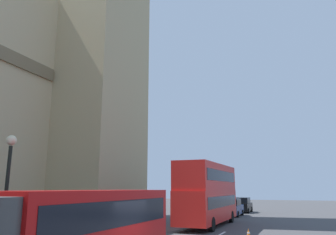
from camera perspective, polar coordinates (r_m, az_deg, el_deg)
The scene contains 5 objects.
double_decker_bus at distance 27.79m, azimuth 7.03°, elevation -12.68°, with size 10.59×2.54×4.90m.
sedan_lead at distance 37.72m, azimuth 11.11°, elevation -15.14°, with size 4.40×1.86×1.85m.
sedan_trailing at distance 43.62m, azimuth 12.91°, elevation -14.64°, with size 4.40×1.86×1.85m.
traffic_cone_middle at distance 21.58m, azimuth 13.86°, elevation -19.05°, with size 0.36×0.36×0.58m.
street_lamp at distance 15.93m, azimuth -26.29°, elevation -10.70°, with size 0.44×0.44×5.27m.
Camera 1 is at (-11.24, -5.32, 2.97)m, focal length 34.97 mm.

